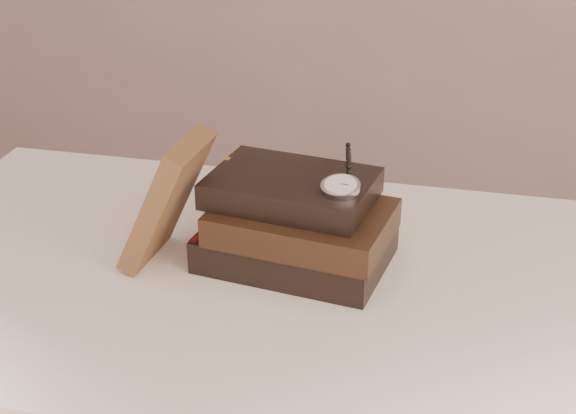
# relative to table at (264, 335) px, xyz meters

# --- Properties ---
(table) EXTENTS (1.00, 0.60, 0.75)m
(table) POSITION_rel_table_xyz_m (0.00, 0.00, 0.00)
(table) COLOR white
(table) RESTS_ON ground
(book_stack) EXTENTS (0.25, 0.19, 0.11)m
(book_stack) POSITION_rel_table_xyz_m (0.03, 0.04, 0.14)
(book_stack) COLOR black
(book_stack) RESTS_ON table
(journal) EXTENTS (0.10, 0.11, 0.17)m
(journal) POSITION_rel_table_xyz_m (-0.12, 0.01, 0.18)
(journal) COLOR #452E1A
(journal) RESTS_ON table
(pocket_watch) EXTENTS (0.05, 0.15, 0.02)m
(pocket_watch) POSITION_rel_table_xyz_m (0.09, 0.02, 0.21)
(pocket_watch) COLOR silver
(pocket_watch) RESTS_ON book_stack
(eyeglasses) EXTENTS (0.11, 0.12, 0.05)m
(eyeglasses) POSITION_rel_table_xyz_m (-0.04, 0.13, 0.16)
(eyeglasses) COLOR silver
(eyeglasses) RESTS_ON book_stack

